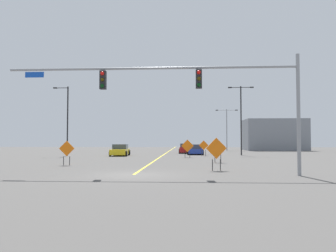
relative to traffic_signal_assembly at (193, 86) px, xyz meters
The scene contains 15 objects.
ground 5.97m from the traffic_signal_assembly, behind, with size 131.07×131.07×0.00m, color #4C4947.
road_centre_stripe 36.91m from the traffic_signal_assembly, 95.18° to the left, with size 0.16×72.82×0.01m.
traffic_signal_assembly is the anchor object (origin of this frame).
street_lamp_near_right 40.58m from the traffic_signal_assembly, 80.42° to the left, with size 3.88×0.24×7.31m.
street_lamp_mid_left 24.97m from the traffic_signal_assembly, 126.21° to the left, with size 1.88×0.24×8.34m.
street_lamp_mid_right 23.81m from the traffic_signal_assembly, 74.28° to the left, with size 3.16×0.24×8.64m.
construction_sign_left_lane 12.00m from the traffic_signal_assembly, 146.44° to the left, with size 1.17×0.14×1.87m.
construction_sign_left_shoulder 17.92m from the traffic_signal_assembly, 90.84° to the left, with size 1.36×0.24×1.95m.
construction_sign_right_shoulder 21.91m from the traffic_signal_assembly, 85.45° to the left, with size 1.15×0.07×1.85m.
construction_sign_right_lane 10.78m from the traffic_signal_assembly, 76.82° to the left, with size 1.26×0.32×1.99m.
construction_sign_median_near 4.79m from the traffic_signal_assembly, 60.18° to the left, with size 1.32×0.33×2.08m.
car_red_mid 29.06m from the traffic_signal_assembly, 90.88° to the left, with size 2.00×3.95×1.39m.
car_blue_distant 25.11m from the traffic_signal_assembly, 88.32° to the left, with size 2.19×4.11×1.32m.
car_yellow_near 22.88m from the traffic_signal_assembly, 111.87° to the left, with size 2.20×4.07×1.39m.
roadside_building_east 44.85m from the traffic_signal_assembly, 69.71° to the left, with size 10.54×6.65×5.61m.
Camera 1 is at (2.97, -18.15, 1.97)m, focal length 34.87 mm.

